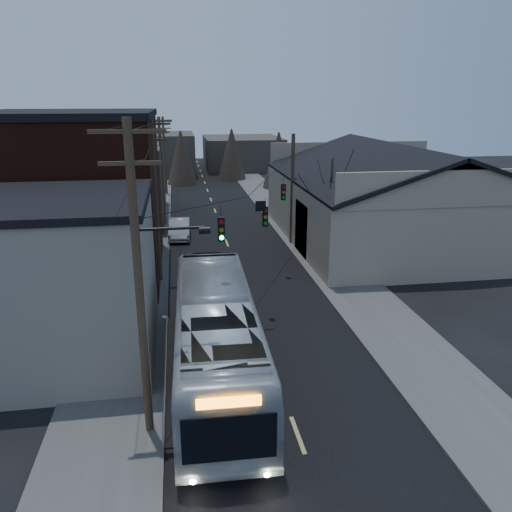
% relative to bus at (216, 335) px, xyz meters
% --- Properties ---
extents(ground, '(160.00, 160.00, 0.00)m').
position_rel_bus_xyz_m(ground, '(2.40, -6.28, -1.85)').
color(ground, black).
rests_on(ground, ground).
extents(road_surface, '(9.00, 110.00, 0.02)m').
position_rel_bus_xyz_m(road_surface, '(2.40, 23.72, -1.84)').
color(road_surface, black).
rests_on(road_surface, ground).
extents(sidewalk_left, '(4.00, 110.00, 0.12)m').
position_rel_bus_xyz_m(sidewalk_left, '(-4.10, 23.72, -1.79)').
color(sidewalk_left, '#474744').
rests_on(sidewalk_left, ground).
extents(sidewalk_right, '(4.00, 110.00, 0.12)m').
position_rel_bus_xyz_m(sidewalk_right, '(8.90, 23.72, -1.79)').
color(sidewalk_right, '#474744').
rests_on(sidewalk_right, ground).
extents(building_clapboard, '(8.00, 8.00, 7.00)m').
position_rel_bus_xyz_m(building_clapboard, '(-6.60, 2.72, 1.65)').
color(building_clapboard, gray).
rests_on(building_clapboard, ground).
extents(building_brick, '(10.00, 12.00, 10.00)m').
position_rel_bus_xyz_m(building_brick, '(-7.60, 13.72, 3.15)').
color(building_brick, black).
rests_on(building_brick, ground).
extents(building_left_far, '(9.00, 14.00, 7.00)m').
position_rel_bus_xyz_m(building_left_far, '(-7.10, 29.72, 1.65)').
color(building_left_far, '#38342D').
rests_on(building_left_far, ground).
extents(warehouse, '(16.16, 20.60, 7.73)m').
position_rel_bus_xyz_m(warehouse, '(15.40, 18.72, 0.84)').
color(warehouse, gray).
rests_on(warehouse, ground).
extents(building_far_left, '(10.00, 12.00, 6.00)m').
position_rel_bus_xyz_m(building_far_left, '(-3.60, 58.72, 1.15)').
color(building_far_left, '#38342D').
rests_on(building_far_left, ground).
extents(building_far_right, '(12.00, 14.00, 5.00)m').
position_rel_bus_xyz_m(building_far_right, '(9.40, 63.72, 0.65)').
color(building_far_right, '#38342D').
rests_on(building_far_right, ground).
extents(bare_tree, '(0.40, 0.40, 7.20)m').
position_rel_bus_xyz_m(bare_tree, '(8.90, 13.72, 1.75)').
color(bare_tree, black).
rests_on(bare_tree, ground).
extents(utility_lines, '(11.24, 45.28, 10.50)m').
position_rel_bus_xyz_m(utility_lines, '(-0.72, 17.86, 3.10)').
color(utility_lines, '#382B1E').
rests_on(utility_lines, ground).
extents(bus, '(3.44, 13.38, 3.71)m').
position_rel_bus_xyz_m(bus, '(0.00, 0.00, 0.00)').
color(bus, '#AEB4BA').
rests_on(bus, ground).
extents(parked_car, '(1.81, 4.75, 1.55)m').
position_rel_bus_xyz_m(parked_car, '(-1.27, 21.87, -1.08)').
color(parked_car, '#999AA0').
rests_on(parked_car, ground).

